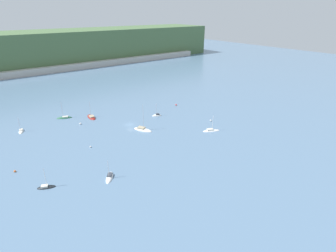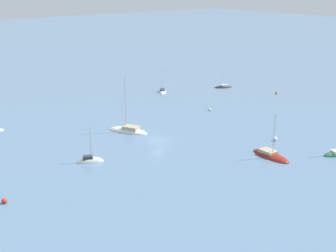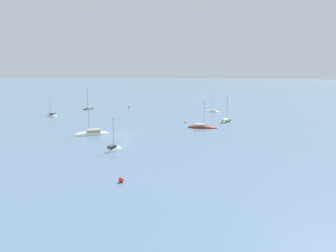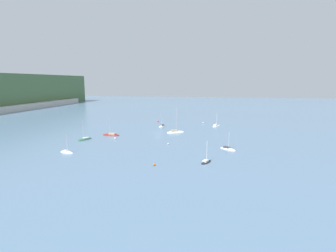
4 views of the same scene
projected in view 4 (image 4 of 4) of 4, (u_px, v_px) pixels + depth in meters
ground_plane at (158, 133)px, 127.20m from camera, size 600.00×600.00×0.00m
sailboat_0 at (228, 149)px, 95.61m from camera, size 5.47×6.46×7.24m
sailboat_1 at (67, 152)px, 91.28m from camera, size 3.33×6.08×7.27m
sailboat_2 at (206, 162)px, 80.14m from camera, size 5.65×3.93×7.36m
sailboat_3 at (175, 132)px, 127.00m from camera, size 6.77×9.28×12.92m
sailboat_4 at (162, 127)px, 143.17m from camera, size 4.89×3.48×7.60m
sailboat_5 at (216, 126)px, 146.03m from camera, size 7.83×5.32×7.98m
sailboat_6 at (85, 140)px, 111.38m from camera, size 7.52×4.86×9.14m
sailboat_7 at (111, 135)px, 120.53m from camera, size 3.44×8.50×9.01m
mooring_buoy_0 at (154, 164)px, 77.20m from camera, size 0.68×0.68×0.68m
mooring_buoy_1 at (158, 121)px, 161.22m from camera, size 0.81×0.81×0.81m
mooring_buoy_2 at (115, 138)px, 112.32m from camera, size 0.85×0.85×0.85m
mooring_buoy_3 at (203, 123)px, 154.95m from camera, size 0.82×0.82×0.82m
mooring_buoy_4 at (168, 144)px, 102.85m from camera, size 0.64×0.64×0.64m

